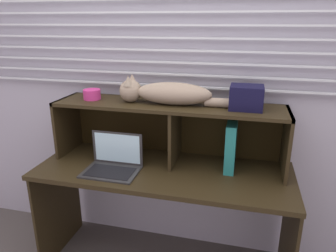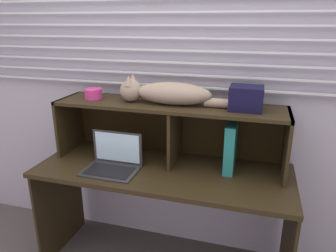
# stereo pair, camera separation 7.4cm
# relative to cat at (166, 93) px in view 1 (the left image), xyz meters

# --- Properties ---
(back_panel_with_blinds) EXTENTS (4.40, 0.08, 2.50)m
(back_panel_with_blinds) POSITION_rel_cat_xyz_m (0.01, 0.22, 0.02)
(back_panel_with_blinds) COLOR #ACABB6
(back_panel_with_blinds) RESTS_ON ground
(desk) EXTENTS (1.64, 0.62, 0.77)m
(desk) POSITION_rel_cat_xyz_m (0.01, -0.13, -0.61)
(desk) COLOR black
(desk) RESTS_ON ground
(hutch_shelf_unit) EXTENTS (1.50, 0.34, 0.40)m
(hutch_shelf_unit) POSITION_rel_cat_xyz_m (0.02, 0.03, -0.18)
(hutch_shelf_unit) COLOR black
(hutch_shelf_unit) RESTS_ON desk
(cat) EXTENTS (0.84, 0.17, 0.18)m
(cat) POSITION_rel_cat_xyz_m (0.00, 0.00, 0.00)
(cat) COLOR gray
(cat) RESTS_ON hutch_shelf_unit
(laptop) EXTENTS (0.34, 0.24, 0.23)m
(laptop) POSITION_rel_cat_xyz_m (-0.29, -0.22, -0.42)
(laptop) COLOR #2B2B2B
(laptop) RESTS_ON desk
(binder_upright) EXTENTS (0.06, 0.25, 0.31)m
(binder_upright) POSITION_rel_cat_xyz_m (0.42, -0.00, -0.31)
(binder_upright) COLOR #217C74
(binder_upright) RESTS_ON desk
(book_stack) EXTENTS (0.15, 0.23, 0.08)m
(book_stack) POSITION_rel_cat_xyz_m (-0.34, -0.00, -0.43)
(book_stack) COLOR #3E5B79
(book_stack) RESTS_ON desk
(small_basket) EXTENTS (0.12, 0.12, 0.07)m
(small_basket) POSITION_rel_cat_xyz_m (-0.52, -0.00, -0.04)
(small_basket) COLOR #C9337D
(small_basket) RESTS_ON hutch_shelf_unit
(storage_box) EXTENTS (0.20, 0.17, 0.14)m
(storage_box) POSITION_rel_cat_xyz_m (0.50, -0.00, 0.00)
(storage_box) COLOR black
(storage_box) RESTS_ON hutch_shelf_unit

